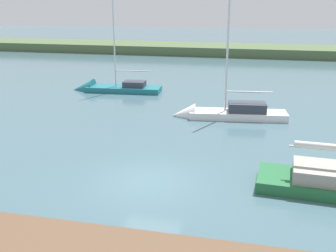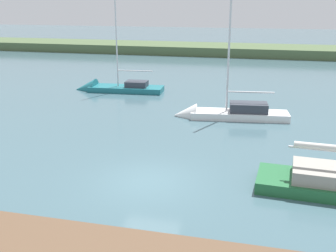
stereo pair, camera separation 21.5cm
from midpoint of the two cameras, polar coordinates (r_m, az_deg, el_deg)
The scene contains 4 objects.
ground_plane at distance 16.74m, azimuth -3.23°, elevation -7.82°, with size 200.00×200.00×0.00m, color #42606B.
far_shoreline at distance 57.63m, azimuth 8.77°, elevation 9.99°, with size 180.00×8.00×2.40m, color #4C603D.
sailboat_mid_channel at distance 25.75m, azimuth 7.57°, elevation 1.58°, with size 7.30×2.45×8.34m.
sailboat_far_right at distance 33.58m, azimuth -8.43°, elevation 5.03°, with size 7.44×2.48×9.15m.
Camera 1 is at (-4.22, 14.56, 7.09)m, focal length 43.16 mm.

